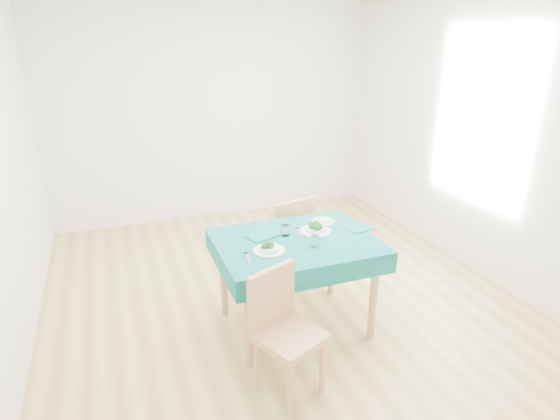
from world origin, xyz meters
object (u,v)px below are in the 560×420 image
object	(u,v)px
bowl_near	(269,247)
side_plate	(323,221)
chair_far	(284,224)
bowl_far	(315,227)
chair_near	(290,330)
table	(296,284)

from	to	relation	value
bowl_near	side_plate	size ratio (longest dim) A/B	1.20
chair_far	bowl_far	world-z (taller)	chair_far
chair_far	side_plate	xyz separation A→B (m)	(0.15, -0.53, 0.21)
bowl_near	bowl_far	world-z (taller)	bowl_far
chair_near	side_plate	world-z (taller)	chair_near
chair_far	side_plate	size ratio (longest dim) A/B	5.72
table	chair_near	size ratio (longest dim) A/B	1.26
table	bowl_near	bearing A→B (deg)	-156.93
bowl_far	table	bearing A→B (deg)	-155.46
bowl_far	side_plate	bearing A→B (deg)	48.36
bowl_near	table	bearing A→B (deg)	23.07
side_plate	chair_near	bearing A→B (deg)	-125.41
chair_near	bowl_far	distance (m)	0.99
table	side_plate	xyz separation A→B (m)	(0.35, 0.26, 0.38)
chair_far	side_plate	world-z (taller)	chair_far
chair_near	bowl_far	world-z (taller)	chair_near
table	chair_far	xyz separation A→B (m)	(0.20, 0.78, 0.17)
chair_far	bowl_near	xyz separation A→B (m)	(-0.46, -0.89, 0.24)
table	side_plate	world-z (taller)	side_plate
table	bowl_near	distance (m)	0.50
chair_near	side_plate	xyz separation A→B (m)	(0.67, 0.94, 0.29)
bowl_far	side_plate	world-z (taller)	bowl_far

